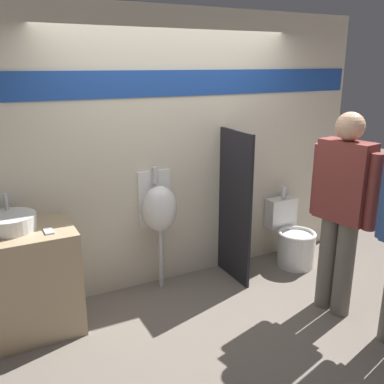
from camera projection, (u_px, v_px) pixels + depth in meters
The scene contains 9 objects.
ground_plane at pixel (200, 301), 4.11m from camera, with size 16.00×16.00×0.00m, color #70665B.
display_wall at pixel (172, 151), 4.22m from camera, with size 4.38×0.07×2.70m.
sink_counter at pixel (12, 285), 3.49m from camera, with size 1.05×0.61×0.91m.
sink_basin at pixel (10, 222), 3.42m from camera, with size 0.41×0.41×0.27m.
cell_phone at pixel (49, 231), 3.40m from camera, with size 0.07×0.14×0.01m.
divider_near_counter at pixel (235, 207), 4.36m from camera, with size 0.03×0.57×1.57m.
urinal_near_counter at pixel (159, 209), 4.14m from camera, with size 0.35×0.28×1.24m.
toilet at pixel (293, 240), 4.82m from camera, with size 0.42×0.59×0.86m.
person_in_vest at pixel (342, 207), 3.69m from camera, with size 0.28×0.63×1.81m.
Camera 1 is at (-1.73, -3.19, 2.19)m, focal length 40.00 mm.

